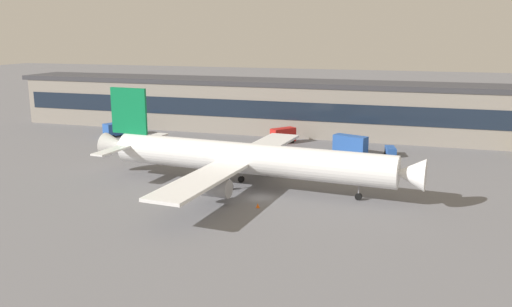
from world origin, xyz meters
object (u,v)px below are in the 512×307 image
object	(u,v)px
stair_truck	(283,135)
traffic_cone_0	(258,205)
airliner	(244,158)
catering_truck	(351,144)
follow_me_car	(391,151)
fuel_truck	(120,128)

from	to	relation	value
stair_truck	traffic_cone_0	world-z (taller)	stair_truck
airliner	catering_truck	bearing A→B (deg)	64.98
follow_me_car	traffic_cone_0	size ratio (longest dim) A/B	6.59
airliner	fuel_truck	size ratio (longest dim) A/B	6.57
fuel_truck	stair_truck	size ratio (longest dim) A/B	1.42
airliner	stair_truck	world-z (taller)	airliner
traffic_cone_0	follow_me_car	bearing A→B (deg)	68.19
follow_me_car	catering_truck	xyz separation A→B (m)	(-8.21, -1.62, 1.20)
follow_me_car	stair_truck	size ratio (longest dim) A/B	0.76
catering_truck	traffic_cone_0	xyz separation A→B (m)	(-8.33, -39.71, -1.94)
airliner	fuel_truck	distance (m)	56.41
airliner	catering_truck	size ratio (longest dim) A/B	7.54
stair_truck	traffic_cone_0	size ratio (longest dim) A/B	8.67
fuel_truck	catering_truck	size ratio (longest dim) A/B	1.15
fuel_truck	stair_truck	bearing A→B (deg)	4.94
stair_truck	follow_me_car	bearing A→B (deg)	-13.74
follow_me_car	catering_truck	distance (m)	8.45
stair_truck	traffic_cone_0	distance (m)	48.27
follow_me_car	airliner	bearing A→B (deg)	-125.13
fuel_truck	traffic_cone_0	xyz separation A→B (m)	(50.51, -43.85, -1.53)
follow_me_car	stair_truck	bearing A→B (deg)	166.26
fuel_truck	catering_truck	world-z (taller)	catering_truck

